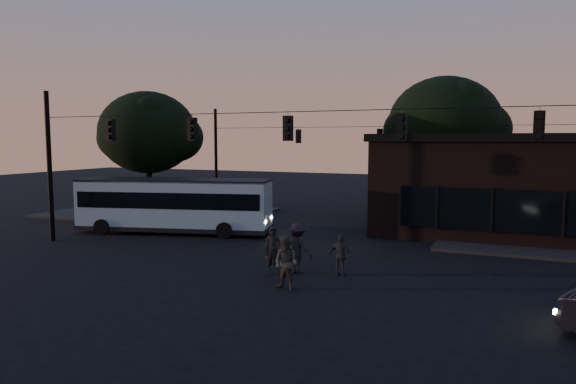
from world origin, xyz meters
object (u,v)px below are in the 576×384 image
at_px(pedestrian_b, 286,263).
at_px(pedestrian_c, 341,255).
at_px(bus, 174,203).
at_px(building, 524,183).
at_px(pedestrian_a, 273,251).
at_px(pedestrian_d, 298,248).

xyz_separation_m(pedestrian_b, pedestrian_c, (1.17, 2.52, -0.14)).
bearing_deg(pedestrian_b, bus, 155.94).
relative_size(building, pedestrian_a, 8.45).
bearing_deg(pedestrian_a, building, 38.42).
distance_m(bus, pedestrian_c, 12.17).
bearing_deg(building, pedestrian_d, -122.14).
height_order(building, pedestrian_a, building).
height_order(bus, pedestrian_c, bus).
distance_m(pedestrian_a, pedestrian_c, 2.56).
bearing_deg(pedestrian_a, pedestrian_c, 0.69).
height_order(bus, pedestrian_b, bus).
bearing_deg(bus, pedestrian_a, -48.16).
relative_size(building, pedestrian_b, 8.35).
bearing_deg(pedestrian_d, building, -108.75).
distance_m(bus, pedestrian_a, 10.44).
distance_m(pedestrian_c, pedestrian_d, 1.68).
height_order(pedestrian_a, pedestrian_d, pedestrian_d).
height_order(building, pedestrian_c, building).
bearing_deg(pedestrian_b, pedestrian_a, 139.75).
xyz_separation_m(pedestrian_a, pedestrian_d, (0.78, 0.55, 0.05)).
relative_size(pedestrian_b, pedestrian_d, 0.96).
xyz_separation_m(bus, pedestrian_a, (8.64, -5.82, -0.76)).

